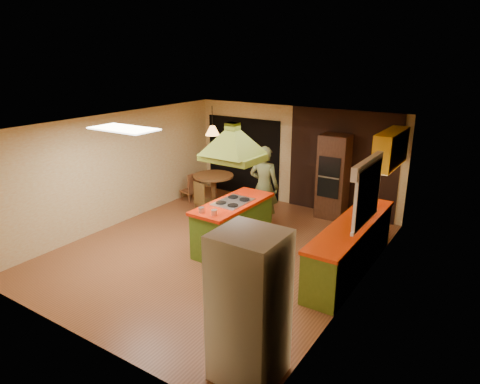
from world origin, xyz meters
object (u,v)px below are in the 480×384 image
Objects in this scene: refrigerator at (249,307)px; dining_table at (214,183)px; kitchen_island at (233,224)px; man at (264,187)px; wall_oven at (333,177)px; canister_large at (369,200)px.

dining_table is (-4.03, 4.75, -0.40)m from refrigerator.
man reaches higher than kitchen_island.
refrigerator is at bearing 109.01° from man.
wall_oven is at bearing 70.33° from kitchen_island.
refrigerator is 0.95× the size of wall_oven.
kitchen_island is 3.62m from refrigerator.
canister_large is at bearing 31.97° from kitchen_island.
dining_table is 4.18m from canister_large.
refrigerator is (2.21, -4.17, 0.02)m from man.
man is 1.79× the size of dining_table.
kitchen_island is 0.97× the size of wall_oven.
canister_large is (0.09, 4.21, 0.10)m from refrigerator.
kitchen_island is 8.27× the size of canister_large.
refrigerator is at bearing -91.20° from canister_large.
man reaches higher than dining_table.
dining_table is (-1.87, 1.88, 0.06)m from kitchen_island.
man is 0.93× the size of wall_oven.
canister_large is at bearing 171.93° from man.
refrigerator reaches higher than canister_large.
kitchen_island is 2.90m from wall_oven.
wall_oven is (1.07, 1.36, 0.07)m from man.
dining_table is at bearing -166.61° from wall_oven.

